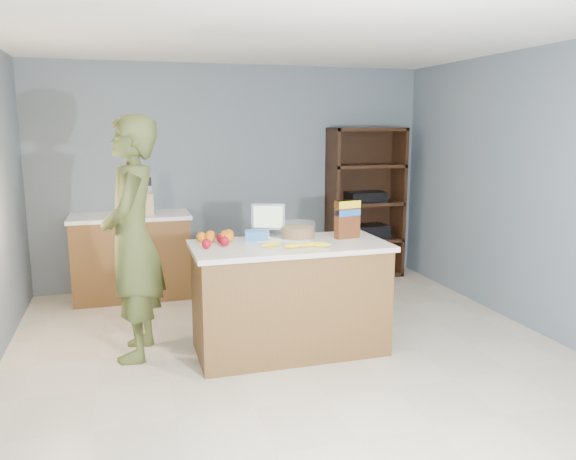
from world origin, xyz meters
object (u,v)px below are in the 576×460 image
object	(u,v)px
shelving_unit	(364,206)
tv	(268,218)
cereal_box	(347,216)
person	(133,239)
counter_peninsula	(290,302)

from	to	relation	value
shelving_unit	tv	world-z (taller)	shelving_unit
tv	cereal_box	xyz separation A→B (m)	(0.61, -0.25, 0.02)
person	counter_peninsula	bearing A→B (deg)	87.50
counter_peninsula	cereal_box	world-z (taller)	cereal_box
person	cereal_box	bearing A→B (deg)	93.49
tv	shelving_unit	bearing A→B (deg)	46.43
counter_peninsula	person	size ratio (longest dim) A/B	0.82
cereal_box	person	bearing A→B (deg)	173.65
cereal_box	counter_peninsula	bearing A→B (deg)	-172.18
person	shelving_unit	bearing A→B (deg)	132.82
shelving_unit	tv	size ratio (longest dim) A/B	6.38
shelving_unit	person	size ratio (longest dim) A/B	0.94
counter_peninsula	shelving_unit	xyz separation A→B (m)	(1.55, 2.05, 0.45)
shelving_unit	cereal_box	size ratio (longest dim) A/B	5.70
counter_peninsula	shelving_unit	world-z (taller)	shelving_unit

